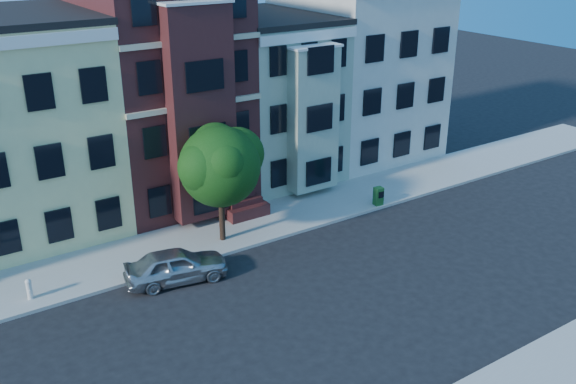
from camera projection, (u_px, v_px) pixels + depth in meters
ground at (320, 311)px, 24.91m from camera, size 120.00×120.00×0.00m
far_sidewalk at (222, 233)px, 31.02m from camera, size 60.00×4.00×0.15m
house_yellow at (23, 127)px, 30.52m from camera, size 7.00×9.00×10.00m
house_brown at (158, 87)px, 33.73m from camera, size 7.00×9.00×12.00m
house_green at (264, 98)px, 37.65m from camera, size 6.00×9.00×9.00m
house_cream at (357, 67)px, 40.86m from camera, size 8.00×9.00×11.00m
street_tree at (220, 172)px, 28.98m from camera, size 6.07×6.07×6.82m
parked_car at (176, 266)px, 26.76m from camera, size 4.52×2.49×1.45m
newspaper_box at (378, 196)px, 33.86m from camera, size 0.47×0.43×0.98m
fire_hydrant at (30, 291)px, 25.34m from camera, size 0.25×0.25×0.69m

